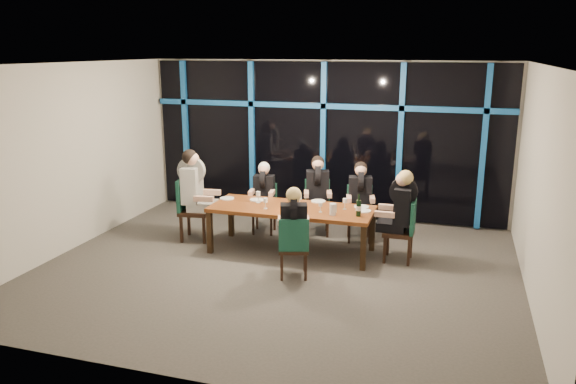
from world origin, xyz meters
name	(u,v)px	position (x,y,z in m)	size (l,w,h in m)	color
room	(275,135)	(0.00, 0.00, 2.02)	(7.04, 7.00, 3.02)	#504B47
window_wall	(324,138)	(0.01, 2.93, 1.55)	(6.86, 0.43, 2.94)	black
dining_table	(292,211)	(0.00, 0.80, 0.68)	(2.60, 1.00, 0.75)	brown
chair_far_left	(265,205)	(-0.76, 1.67, 0.49)	(0.46, 0.46, 0.87)	black
chair_far_mid	(317,204)	(0.15, 1.88, 0.53)	(0.55, 0.55, 0.95)	black
chair_far_right	(359,210)	(0.93, 1.76, 0.52)	(0.52, 0.52, 0.93)	black
chair_end_left	(190,206)	(-1.84, 0.88, 0.60)	(0.56, 0.56, 1.07)	black
chair_end_right	(405,227)	(1.78, 0.91, 0.55)	(0.46, 0.46, 0.98)	black
chair_near_mid	(294,245)	(0.34, -0.23, 0.51)	(0.53, 0.53, 0.91)	black
diner_far_left	(264,187)	(-0.75, 1.59, 0.83)	(0.46, 0.57, 0.85)	black
diner_far_mid	(318,184)	(0.17, 1.80, 0.91)	(0.55, 0.65, 0.93)	black
diner_far_right	(360,190)	(0.95, 1.68, 0.89)	(0.52, 0.62, 0.91)	black
diner_end_left	(194,182)	(-1.75, 0.90, 1.02)	(0.70, 0.57, 1.05)	black
diner_end_right	(401,202)	(1.70, 0.91, 0.94)	(0.61, 0.49, 0.96)	black
diner_near_mid	(294,218)	(0.32, -0.16, 0.87)	(0.54, 0.62, 0.89)	black
plate_far_left	(257,200)	(-0.67, 1.04, 0.76)	(0.24, 0.24, 0.01)	white
plate_far_mid	(318,201)	(0.32, 1.25, 0.76)	(0.24, 0.24, 0.01)	white
plate_far_right	(362,207)	(1.07, 1.13, 0.76)	(0.24, 0.24, 0.01)	white
plate_end_left	(227,198)	(-1.19, 0.98, 0.76)	(0.24, 0.24, 0.01)	white
plate_end_right	(363,211)	(1.13, 0.91, 0.76)	(0.24, 0.24, 0.01)	white
plate_near_mid	(293,215)	(0.15, 0.38, 0.76)	(0.24, 0.24, 0.01)	white
wine_bottle	(359,208)	(1.11, 0.63, 0.88)	(0.08, 0.08, 0.34)	black
water_pitcher	(333,209)	(0.72, 0.57, 0.84)	(0.11, 0.10, 0.18)	silver
tea_light	(287,210)	(-0.01, 0.60, 0.77)	(0.05, 0.05, 0.03)	#FFA94C
wine_glass_a	(265,201)	(-0.37, 0.60, 0.88)	(0.07, 0.07, 0.17)	silver
wine_glass_b	(299,198)	(0.10, 0.90, 0.89)	(0.07, 0.07, 0.19)	silver
wine_glass_c	(320,205)	(0.50, 0.67, 0.86)	(0.06, 0.06, 0.16)	silver
wine_glass_d	(258,195)	(-0.60, 0.90, 0.89)	(0.07, 0.07, 0.19)	silver
wine_glass_e	(345,201)	(0.83, 0.94, 0.88)	(0.07, 0.07, 0.17)	silver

